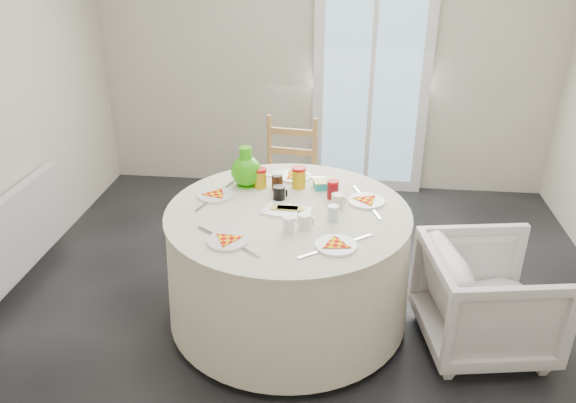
# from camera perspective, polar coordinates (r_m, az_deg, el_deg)

# --- Properties ---
(floor) EXTENTS (4.00, 4.00, 0.00)m
(floor) POSITION_cam_1_polar(r_m,az_deg,el_deg) (3.64, 1.77, -11.20)
(floor) COLOR black
(floor) RESTS_ON ground
(wall_back) EXTENTS (4.00, 0.02, 2.60)m
(wall_back) POSITION_cam_1_polar(r_m,az_deg,el_deg) (4.97, 3.91, 15.60)
(wall_back) COLOR #BCB5A3
(wall_back) RESTS_ON floor
(glass_door) EXTENTS (1.00, 0.08, 2.10)m
(glass_door) POSITION_cam_1_polar(r_m,az_deg,el_deg) (4.98, 8.51, 12.44)
(glass_door) COLOR silver
(glass_door) RESTS_ON floor
(radiator) EXTENTS (0.07, 1.00, 0.55)m
(radiator) POSITION_cam_1_polar(r_m,az_deg,el_deg) (4.18, -25.49, -2.55)
(radiator) COLOR silver
(radiator) RESTS_ON floor
(table) EXTENTS (1.45, 1.45, 0.74)m
(table) POSITION_cam_1_polar(r_m,az_deg,el_deg) (3.40, 0.00, -6.43)
(table) COLOR white
(table) RESTS_ON floor
(wooden_chair) EXTENTS (0.46, 0.45, 0.93)m
(wooden_chair) POSITION_cam_1_polar(r_m,az_deg,el_deg) (4.27, -0.12, 2.12)
(wooden_chair) COLOR tan
(wooden_chair) RESTS_ON floor
(armchair) EXTENTS (0.74, 0.78, 0.70)m
(armchair) POSITION_cam_1_polar(r_m,az_deg,el_deg) (3.37, 19.79, -8.26)
(armchair) COLOR silver
(armchair) RESTS_ON floor
(place_settings) EXTENTS (1.36, 1.36, 0.02)m
(place_settings) POSITION_cam_1_polar(r_m,az_deg,el_deg) (3.21, 0.00, -0.48)
(place_settings) COLOR white
(place_settings) RESTS_ON table
(jar_cluster) EXTENTS (0.55, 0.34, 0.15)m
(jar_cluster) POSITION_cam_1_polar(r_m,az_deg,el_deg) (3.41, 0.63, 2.11)
(jar_cluster) COLOR #A0590F
(jar_cluster) RESTS_ON table
(butter_tub) EXTENTS (0.16, 0.13, 0.05)m
(butter_tub) POSITION_cam_1_polar(r_m,az_deg,el_deg) (3.49, 3.72, 2.01)
(butter_tub) COLOR #16A5A0
(butter_tub) RESTS_ON table
(green_pitcher) EXTENTS (0.25, 0.25, 0.25)m
(green_pitcher) POSITION_cam_1_polar(r_m,az_deg,el_deg) (3.49, -4.28, 3.57)
(green_pitcher) COLOR #31AE0B
(green_pitcher) RESTS_ON table
(cheese_platter) EXTENTS (0.29, 0.22, 0.03)m
(cheese_platter) POSITION_cam_1_polar(r_m,az_deg,el_deg) (3.19, -0.09, -0.61)
(cheese_platter) COLOR white
(cheese_platter) RESTS_ON table
(mugs_glasses) EXTENTS (0.72, 0.72, 0.10)m
(mugs_glasses) POSITION_cam_1_polar(r_m,az_deg,el_deg) (3.20, 2.01, 0.26)
(mugs_glasses) COLOR #9B9B9B
(mugs_glasses) RESTS_ON table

